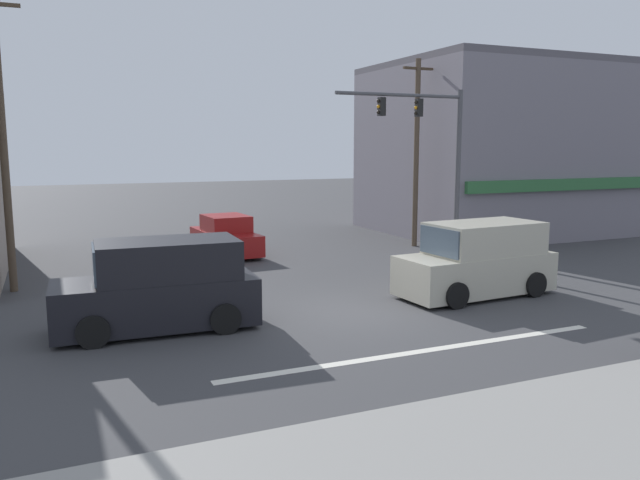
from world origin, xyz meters
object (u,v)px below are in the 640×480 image
object	(u,v)px
traffic_light_mast	(435,149)
van_crossing_leftbound	(160,287)
utility_pole_near_left	(3,140)
sedan_crossing_center	(226,237)
utility_pole_far_right	(416,151)
van_waiting_far	(478,261)

from	to	relation	value
traffic_light_mast	van_crossing_leftbound	world-z (taller)	traffic_light_mast
utility_pole_near_left	sedan_crossing_center	size ratio (longest dim) A/B	2.04
van_crossing_leftbound	utility_pole_near_left	bearing A→B (deg)	120.73
utility_pole_far_right	traffic_light_mast	bearing A→B (deg)	-114.29
utility_pole_far_right	sedan_crossing_center	size ratio (longest dim) A/B	1.86
van_crossing_leftbound	sedan_crossing_center	world-z (taller)	van_crossing_leftbound
utility_pole_near_left	van_waiting_far	bearing A→B (deg)	-25.55
utility_pole_far_right	van_waiting_far	bearing A→B (deg)	-110.46
utility_pole_near_left	van_crossing_leftbound	distance (m)	7.44
utility_pole_far_right	traffic_light_mast	size ratio (longest dim) A/B	1.26
van_waiting_far	sedan_crossing_center	size ratio (longest dim) A/B	1.12
van_crossing_leftbound	van_waiting_far	xyz separation A→B (m)	(8.93, -0.21, 0.00)
van_crossing_leftbound	sedan_crossing_center	size ratio (longest dim) A/B	1.11
van_crossing_leftbound	sedan_crossing_center	distance (m)	10.13
traffic_light_mast	sedan_crossing_center	distance (m)	8.83
utility_pole_far_right	van_crossing_leftbound	bearing A→B (deg)	-145.85
traffic_light_mast	van_waiting_far	xyz separation A→B (m)	(-1.20, -4.11, -3.17)
van_waiting_far	sedan_crossing_center	xyz separation A→B (m)	(-4.89, 9.49, -0.29)
utility_pole_far_right	sedan_crossing_center	world-z (taller)	utility_pole_far_right
utility_pole_far_right	van_crossing_leftbound	xyz separation A→B (m)	(-12.06, -8.18, -3.06)
utility_pole_near_left	van_crossing_leftbound	size ratio (longest dim) A/B	1.83
van_waiting_far	van_crossing_leftbound	bearing A→B (deg)	178.67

